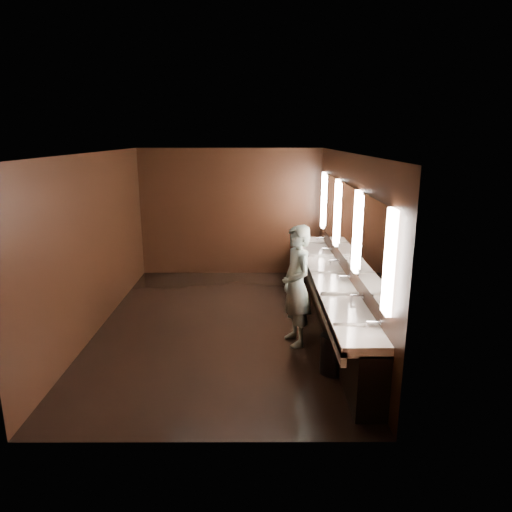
% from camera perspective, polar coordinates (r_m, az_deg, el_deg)
% --- Properties ---
extents(floor, '(6.00, 6.00, 0.00)m').
position_cam_1_polar(floor, '(7.69, -4.24, -8.60)').
color(floor, black).
rests_on(floor, ground).
extents(ceiling, '(4.00, 6.00, 0.02)m').
position_cam_1_polar(ceiling, '(7.07, -4.68, 12.72)').
color(ceiling, '#2D2D2B').
rests_on(ceiling, wall_back).
extents(wall_back, '(4.00, 0.02, 2.80)m').
position_cam_1_polar(wall_back, '(10.19, -3.22, 5.46)').
color(wall_back, black).
rests_on(wall_back, floor).
extents(wall_front, '(4.00, 0.02, 2.80)m').
position_cam_1_polar(wall_front, '(4.40, -7.29, -7.37)').
color(wall_front, black).
rests_on(wall_front, floor).
extents(wall_left, '(0.02, 6.00, 2.80)m').
position_cam_1_polar(wall_left, '(7.67, -19.53, 1.50)').
color(wall_left, black).
rests_on(wall_left, floor).
extents(wall_right, '(0.02, 6.00, 2.80)m').
position_cam_1_polar(wall_right, '(7.38, 11.24, 1.58)').
color(wall_right, black).
rests_on(wall_right, floor).
extents(sink_counter, '(0.55, 5.40, 1.01)m').
position_cam_1_polar(sink_counter, '(7.60, 9.36, -5.06)').
color(sink_counter, black).
rests_on(sink_counter, floor).
extents(mirror_band, '(0.06, 5.03, 1.15)m').
position_cam_1_polar(mirror_band, '(7.30, 11.22, 4.26)').
color(mirror_band, '#FAE0D0').
rests_on(mirror_band, wall_right).
extents(person, '(0.60, 0.75, 1.81)m').
position_cam_1_polar(person, '(6.76, 5.07, -3.74)').
color(person, '#8ECAD4').
rests_on(person, floor).
extents(trash_bin, '(0.39, 0.39, 0.53)m').
position_cam_1_polar(trash_bin, '(6.23, 9.60, -11.96)').
color(trash_bin, black).
rests_on(trash_bin, floor).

